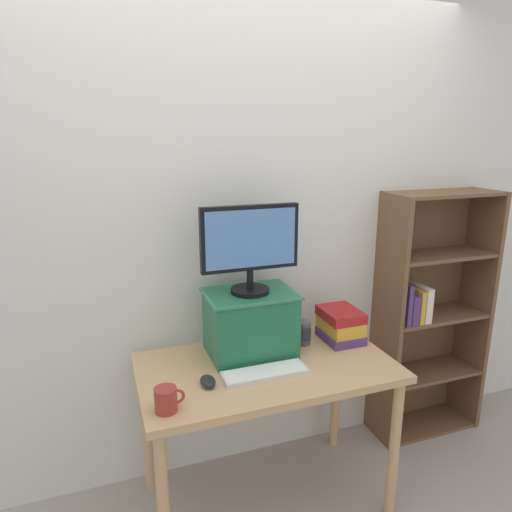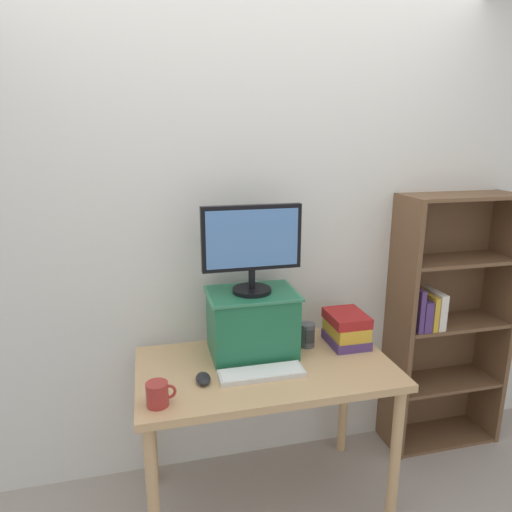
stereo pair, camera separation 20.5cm
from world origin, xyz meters
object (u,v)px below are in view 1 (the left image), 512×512
Objects in this scene: desk at (267,383)px; computer_mouse at (208,381)px; computer_monitor at (250,244)px; keyboard at (265,373)px; riser_box at (250,322)px; desk_speaker at (303,333)px; book_stack at (341,325)px; bookshelf_unit at (427,313)px; coffee_mug at (166,399)px.

computer_mouse is at bearing -164.17° from desk.
computer_monitor reaches higher than keyboard.
riser_box is 4.13× the size of computer_mouse.
riser_box reaches higher than keyboard.
desk is 9.81× the size of desk_speaker.
bookshelf_unit is at bearing 12.43° from book_stack.
desk_speaker is at bearing 0.35° from riser_box.
keyboard is (-0.01, -0.23, -0.15)m from riser_box.
computer_monitor is 3.92× the size of coffee_mug.
computer_monitor is at bearing 39.67° from computer_mouse.
desk is 0.51m from book_stack.
desk is 0.30m from riser_box.
bookshelf_unit is 1.25m from keyboard.
computer_mouse is 0.24m from coffee_mug.
riser_box is at bearing -179.65° from desk_speaker.
computer_mouse is (-1.45, -0.36, 0.02)m from bookshelf_unit.
desk_speaker is (0.26, 0.14, 0.16)m from desk.
keyboard is at bearing -1.02° from computer_mouse.
book_stack is at bearing -1.91° from riser_box.
coffee_mug reaches higher than desk.
coffee_mug reaches higher than keyboard.
bookshelf_unit and computer_monitor have the same top height.
computer_mouse is at bearing 178.98° from keyboard.
riser_box is at bearing 90.00° from computer_monitor.
computer_monitor is 0.59m from keyboard.
desk is 0.34m from computer_mouse.
computer_monitor is (-0.00, -0.00, 0.39)m from riser_box.
desk_speaker is (0.76, 0.36, 0.01)m from coffee_mug.
computer_mouse is at bearing -164.66° from book_stack.
desk_speaker is (0.30, 0.23, 0.05)m from keyboard.
riser_box is 0.60m from coffee_mug.
bookshelf_unit reaches higher than desk_speaker.
desk_speaker is (0.56, 0.23, 0.04)m from computer_mouse.
riser_box is 3.55× the size of desk_speaker.
keyboard is 0.47m from coffee_mug.
desk is at bearing -150.98° from desk_speaker.
coffee_mug is 0.84m from desk_speaker.
desk is at bearing -164.99° from book_stack.
desk is 2.77× the size of riser_box.
riser_box is at bearing 39.86° from computer_mouse.
desk is 0.15m from keyboard.
keyboard reaches higher than desk.
desk is at bearing -76.56° from riser_box.
bookshelf_unit is 12.53× the size of coffee_mug.
desk is 3.08× the size of keyboard.
keyboard is 0.55m from book_stack.
book_stack reaches higher than desk_speaker.
keyboard is at bearing -115.94° from desk.
bookshelf_unit is at bearing 8.48° from desk_speaker.
desk is 2.53× the size of computer_monitor.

